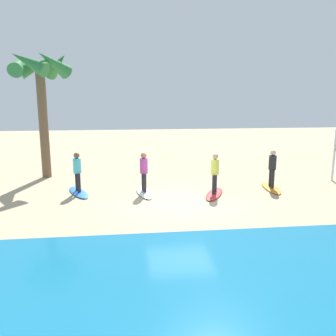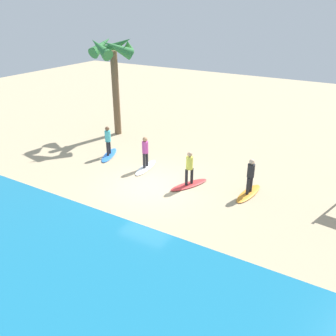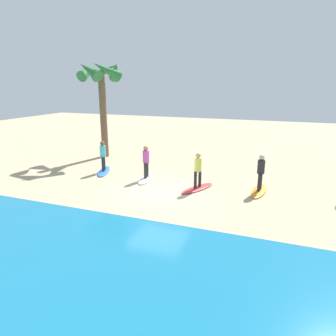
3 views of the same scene
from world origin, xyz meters
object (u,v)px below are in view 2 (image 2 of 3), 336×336
surfer_white (145,150)px  palm_tree (114,56)px  surfer_blue (108,139)px  surfboard_orange (249,193)px  surfer_red (189,166)px  surfboard_white (146,167)px  surfboard_blue (109,155)px  surfboard_red (189,185)px  surfer_orange (251,174)px

surfer_white → palm_tree: palm_tree is taller
surfer_blue → surfboard_orange: bearing=178.1°
surfer_red → surfer_white: 2.92m
surfboard_white → surfboard_blue: size_ratio=1.00×
surfboard_red → surfboard_blue: same height
surfboard_blue → surfer_red: bearing=58.9°
palm_tree → surfboard_blue: bearing=120.5°
palm_tree → surfer_orange: bearing=160.6°
surfer_blue → palm_tree: bearing=-59.5°
surfer_orange → surfboard_red: bearing=13.1°
surfboard_orange → surfer_blue: size_ratio=1.28×
surfer_white → surfboard_blue: bearing=-7.0°
surfboard_blue → surfer_orange: bearing=66.3°
surfer_blue → surfer_orange: bearing=178.1°
surfer_red → surfboard_blue: (5.59, -0.91, -0.99)m
surfer_blue → palm_tree: 5.51m
palm_tree → surfboard_red: bearing=150.7°
surfboard_red → surfer_blue: surfer_blue is taller
surfer_red → surfer_orange: bearing=-166.9°
surfer_orange → surfer_blue: size_ratio=1.00×
surfboard_white → palm_tree: 7.72m
surfboard_white → palm_tree: palm_tree is taller
surfer_red → surfer_white: bearing=-11.4°
surfboard_orange → surfboard_white: size_ratio=1.00×
surfboard_red → palm_tree: palm_tree is taller
surfboard_red → surfboard_blue: 5.67m
surfer_orange → surfboard_white: bearing=0.6°
surfboard_orange → palm_tree: 11.94m
surfboard_orange → surfer_white: bearing=-83.4°
surfboard_red → surfer_red: (-0.00, -0.00, 0.99)m
surfboard_orange → palm_tree: palm_tree is taller
surfer_orange → surfer_blue: same height
surfer_red → surfer_blue: bearing=-9.3°
surfer_blue → surfboard_blue: bearing=0.0°
surfer_red → surfboard_red: bearing=26.6°
surfboard_red → surfer_red: size_ratio=1.28×
surfer_white → surfer_blue: 2.75m
surfer_red → palm_tree: palm_tree is taller
surfboard_orange → surfboard_red: size_ratio=1.00×
surfer_orange → surfboard_blue: bearing=-1.9°
surfboard_red → surfboard_blue: bearing=-74.9°
surfboard_white → surfer_white: bearing=-0.0°
surfer_orange → surfer_white: (5.57, 0.06, 0.00)m
surfboard_red → palm_tree: size_ratio=0.34×
surfboard_white → surfer_blue: bearing=-104.9°
palm_tree → surfer_blue: bearing=120.5°
surfer_red → palm_tree: size_ratio=0.26×
surfboard_blue → palm_tree: size_ratio=0.34×
surfboard_blue → surfer_white: bearing=61.2°
surfer_orange → surfer_red: size_ratio=1.00×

